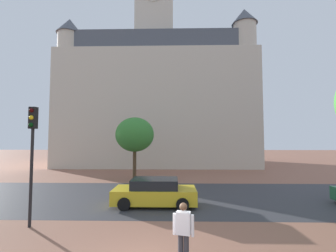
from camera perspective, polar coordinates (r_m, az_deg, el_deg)
ground_plane at (r=16.10m, az=-0.99°, el=-16.03°), size 120.00×120.00×0.00m
street_asphalt_strip at (r=14.58m, az=-1.24°, el=-17.36°), size 120.00×8.38×0.00m
landmark_building at (r=33.99m, az=-2.46°, el=6.74°), size 25.68×14.14×32.77m
person_skater at (r=7.03m, az=3.93°, el=-24.75°), size 0.60×0.36×1.73m
car_yellow at (r=12.65m, az=-3.35°, el=-16.36°), size 4.38×2.11×1.41m
traffic_light_pole at (r=10.83m, az=-31.05°, el=-3.64°), size 0.28×0.34×4.86m
tree_curb_far at (r=20.07m, az=-8.37°, el=-2.19°), size 3.36×3.36×5.46m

